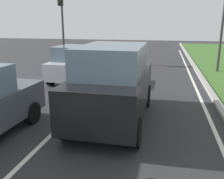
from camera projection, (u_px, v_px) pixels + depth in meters
The scene contains 7 objects.
ground_plane at pixel (118, 84), 11.81m from camera, with size 60.00×60.00×0.00m, color #2D2D30.
lane_line_center at pixel (104, 83), 11.95m from camera, with size 0.12×32.00×0.01m, color silver.
lane_line_right_edge at pixel (196, 88), 11.07m from camera, with size 0.12×32.00×0.01m, color silver.
curb_right at pixel (208, 88), 10.96m from camera, with size 0.24×48.00×0.12m, color #9E9B93.
car_suv_ahead at pixel (113, 83), 7.18m from camera, with size 1.99×4.51×2.28m.
car_hatchback_far at pixel (75, 64), 12.29m from camera, with size 1.81×3.74×1.78m.
traffic_light_overhead_left at pixel (61, 14), 16.91m from camera, with size 0.32×0.50×4.97m.
Camera 1 is at (2.14, 2.75, 2.90)m, focal length 39.28 mm.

